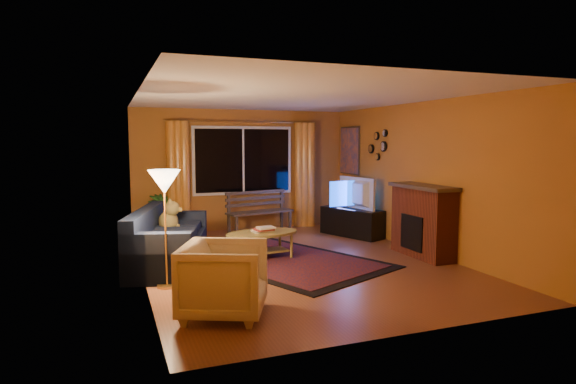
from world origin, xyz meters
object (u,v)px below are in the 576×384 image
object	(u,v)px
bench	(260,222)
sofa	(169,238)
floor_lamp	(166,229)
armchair	(224,276)
coffee_table	(262,245)
tv_console	(352,222)

from	to	relation	value
bench	sofa	size ratio (longest dim) A/B	0.66
bench	floor_lamp	world-z (taller)	floor_lamp
sofa	armchair	bearing A→B (deg)	-66.37
bench	armchair	size ratio (longest dim) A/B	1.60
bench	armchair	bearing A→B (deg)	-125.10
bench	coffee_table	distance (m)	2.24
bench	sofa	bearing A→B (deg)	-147.90
armchair	coffee_table	bearing A→B (deg)	-2.67
floor_lamp	armchair	bearing A→B (deg)	-70.10
armchair	floor_lamp	xyz separation A→B (m)	(-0.45, 1.25, 0.31)
bench	tv_console	world-z (taller)	tv_console
floor_lamp	tv_console	distance (m)	4.37
sofa	tv_console	distance (m)	3.78
sofa	floor_lamp	xyz separation A→B (m)	(-0.16, -1.06, 0.32)
sofa	floor_lamp	world-z (taller)	floor_lamp
bench	tv_console	distance (m)	1.86
coffee_table	armchair	bearing A→B (deg)	-116.76
floor_lamp	coffee_table	xyz separation A→B (m)	(1.58, 0.99, -0.53)
tv_console	armchair	bearing A→B (deg)	-155.88
sofa	armchair	size ratio (longest dim) A/B	2.42
floor_lamp	tv_console	size ratio (longest dim) A/B	1.15
tv_console	bench	bearing A→B (deg)	126.01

